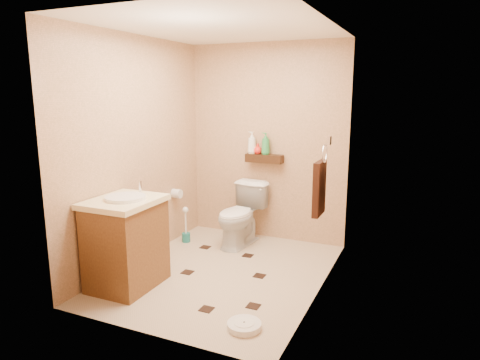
% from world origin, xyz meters
% --- Properties ---
extents(ground, '(2.50, 2.50, 0.00)m').
position_xyz_m(ground, '(0.00, 0.00, 0.00)').
color(ground, '#C5AC90').
rests_on(ground, ground).
extents(wall_back, '(2.00, 0.04, 2.40)m').
position_xyz_m(wall_back, '(0.00, 1.25, 1.20)').
color(wall_back, tan).
rests_on(wall_back, ground).
extents(wall_front, '(2.00, 0.04, 2.40)m').
position_xyz_m(wall_front, '(0.00, -1.25, 1.20)').
color(wall_front, tan).
rests_on(wall_front, ground).
extents(wall_left, '(0.04, 2.50, 2.40)m').
position_xyz_m(wall_left, '(-1.00, 0.00, 1.20)').
color(wall_left, tan).
rests_on(wall_left, ground).
extents(wall_right, '(0.04, 2.50, 2.40)m').
position_xyz_m(wall_right, '(1.00, 0.00, 1.20)').
color(wall_right, tan).
rests_on(wall_right, ground).
extents(ceiling, '(2.00, 2.50, 0.02)m').
position_xyz_m(ceiling, '(0.00, 0.00, 2.40)').
color(ceiling, white).
rests_on(ceiling, wall_back).
extents(wall_shelf, '(0.46, 0.14, 0.10)m').
position_xyz_m(wall_shelf, '(0.00, 1.17, 1.02)').
color(wall_shelf, '#341D0E').
rests_on(wall_shelf, wall_back).
extents(floor_accents, '(1.18, 1.41, 0.01)m').
position_xyz_m(floor_accents, '(0.06, -0.04, 0.00)').
color(floor_accents, black).
rests_on(floor_accents, ground).
extents(toilet, '(0.49, 0.77, 0.74)m').
position_xyz_m(toilet, '(-0.17, 0.83, 0.37)').
color(toilet, white).
rests_on(toilet, ground).
extents(vanity, '(0.58, 0.70, 0.99)m').
position_xyz_m(vanity, '(-0.70, -0.62, 0.44)').
color(vanity, brown).
rests_on(vanity, ground).
extents(bathroom_scale, '(0.33, 0.33, 0.05)m').
position_xyz_m(bathroom_scale, '(0.62, -0.88, 0.03)').
color(bathroom_scale, white).
rests_on(bathroom_scale, ground).
extents(toilet_brush, '(0.10, 0.10, 0.45)m').
position_xyz_m(toilet_brush, '(-0.82, 0.64, 0.16)').
color(toilet_brush, '#1B6D6D').
rests_on(toilet_brush, ground).
extents(towel_ring, '(0.12, 0.30, 0.76)m').
position_xyz_m(towel_ring, '(0.91, 0.25, 0.95)').
color(towel_ring, silver).
rests_on(towel_ring, wall_right).
extents(toilet_paper, '(0.12, 0.11, 0.12)m').
position_xyz_m(toilet_paper, '(-0.94, 0.65, 0.60)').
color(toilet_paper, white).
rests_on(toilet_paper, wall_left).
extents(bottle_a, '(0.11, 0.11, 0.27)m').
position_xyz_m(bottle_a, '(-0.16, 1.17, 1.21)').
color(bottle_a, white).
rests_on(bottle_a, wall_shelf).
extents(bottle_b, '(0.09, 0.09, 0.14)m').
position_xyz_m(bottle_b, '(-0.16, 1.17, 1.14)').
color(bottle_b, gold).
rests_on(bottle_b, wall_shelf).
extents(bottle_c, '(0.13, 0.13, 0.13)m').
position_xyz_m(bottle_c, '(-0.09, 1.17, 1.14)').
color(bottle_c, red).
rests_on(bottle_c, wall_shelf).
extents(bottle_d, '(0.13, 0.13, 0.27)m').
position_xyz_m(bottle_d, '(0.02, 1.17, 1.20)').
color(bottle_d, '#2F8F47').
rests_on(bottle_d, wall_shelf).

